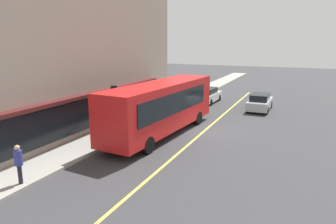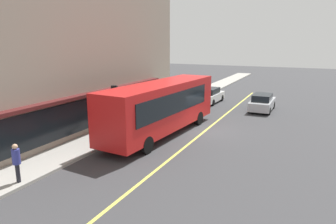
# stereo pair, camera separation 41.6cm
# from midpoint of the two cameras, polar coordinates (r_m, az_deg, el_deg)

# --- Properties ---
(ground) EXTENTS (120.00, 120.00, 0.00)m
(ground) POSITION_cam_midpoint_polar(r_m,az_deg,el_deg) (21.93, 6.43, -3.34)
(ground) COLOR #38383A
(sidewalk) EXTENTS (80.00, 2.51, 0.15)m
(sidewalk) POSITION_cam_midpoint_polar(r_m,az_deg,el_deg) (24.08, -6.15, -1.67)
(sidewalk) COLOR #9E9B93
(sidewalk) RESTS_ON ground
(lane_centre_stripe) EXTENTS (36.00, 0.16, 0.01)m
(lane_centre_stripe) POSITION_cam_midpoint_polar(r_m,az_deg,el_deg) (21.93, 6.43, -3.33)
(lane_centre_stripe) COLOR #D8D14C
(lane_centre_stripe) RESTS_ON ground
(storefront_building) EXTENTS (24.67, 12.47, 10.62)m
(storefront_building) POSITION_cam_midpoint_polar(r_m,az_deg,el_deg) (24.98, -25.81, 9.82)
(storefront_building) COLOR gray
(storefront_building) RESTS_ON ground
(bus) EXTENTS (11.29, 3.35, 3.50)m
(bus) POSITION_cam_midpoint_polar(r_m,az_deg,el_deg) (20.32, -1.73, 1.20)
(bus) COLOR red
(bus) RESTS_ON ground
(traffic_light) EXTENTS (0.30, 0.52, 3.20)m
(traffic_light) POSITION_cam_midpoint_polar(r_m,az_deg,el_deg) (20.36, -10.41, 2.59)
(traffic_light) COLOR #2D2D33
(traffic_light) RESTS_ON sidewalk
(car_white) EXTENTS (4.36, 1.99, 1.52)m
(car_white) POSITION_cam_midpoint_polar(r_m,az_deg,el_deg) (31.69, 6.94, 3.09)
(car_white) COLOR white
(car_white) RESTS_ON ground
(car_silver) EXTENTS (4.31, 1.89, 1.52)m
(car_silver) POSITION_cam_midpoint_polar(r_m,az_deg,el_deg) (29.07, 16.30, 1.77)
(car_silver) COLOR #B7BABF
(car_silver) RESTS_ON ground
(pedestrian_mid_block) EXTENTS (0.34, 0.34, 1.74)m
(pedestrian_mid_block) POSITION_cam_midpoint_polar(r_m,az_deg,el_deg) (14.71, -26.76, -8.07)
(pedestrian_mid_block) COLOR black
(pedestrian_mid_block) RESTS_ON sidewalk
(pedestrian_by_curb) EXTENTS (0.34, 0.34, 1.57)m
(pedestrian_by_curb) POSITION_cam_midpoint_polar(r_m,az_deg,el_deg) (22.42, -10.88, -0.27)
(pedestrian_by_curb) COLOR black
(pedestrian_by_curb) RESTS_ON sidewalk
(pedestrian_at_corner) EXTENTS (0.34, 0.34, 1.70)m
(pedestrian_at_corner) POSITION_cam_midpoint_polar(r_m,az_deg,el_deg) (24.67, -3.15, 1.36)
(pedestrian_at_corner) COLOR black
(pedestrian_at_corner) RESTS_ON sidewalk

